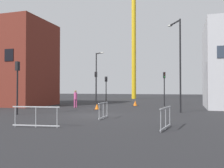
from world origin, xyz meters
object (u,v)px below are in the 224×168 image
(traffic_light_median, at_px, (96,82))
(traffic_cone_on_verge, at_px, (135,103))
(streetlamp_tall, at_px, (179,58))
(traffic_cone_orange, at_px, (97,107))
(traffic_light_near, at_px, (17,79))
(pedestrian_walking, at_px, (75,97))
(construction_crane, at_px, (132,17))
(streetlamp_short, at_px, (97,74))
(traffic_light_island, at_px, (164,83))
(traffic_light_crosswalk, at_px, (106,85))

(traffic_light_median, bearing_deg, traffic_cone_on_verge, -22.78)
(streetlamp_tall, relative_size, traffic_cone_orange, 13.74)
(traffic_light_median, bearing_deg, traffic_light_near, -93.33)
(streetlamp_tall, xyz_separation_m, traffic_cone_orange, (-7.61, 0.55, -4.38))
(streetlamp_tall, distance_m, traffic_cone_on_verge, 9.50)
(traffic_light_near, bearing_deg, traffic_light_median, 86.67)
(pedestrian_walking, distance_m, traffic_cone_orange, 3.74)
(construction_crane, distance_m, streetlamp_short, 24.95)
(streetlamp_short, height_order, traffic_cone_on_verge, streetlamp_short)
(traffic_light_island, bearing_deg, streetlamp_short, -169.78)
(traffic_cone_on_verge, bearing_deg, streetlamp_short, -168.89)
(construction_crane, distance_m, traffic_light_near, 35.58)
(streetlamp_short, xyz_separation_m, pedestrian_walking, (-1.18, -3.41, -2.65))
(traffic_light_crosswalk, relative_size, traffic_light_island, 0.95)
(traffic_light_crosswalk, xyz_separation_m, traffic_light_median, (-0.80, -1.88, 0.35))
(streetlamp_short, bearing_deg, traffic_cone_on_verge, 11.11)
(traffic_cone_on_verge, bearing_deg, streetlamp_tall, -52.37)
(traffic_light_median, bearing_deg, streetlamp_short, -66.87)
(traffic_light_median, distance_m, traffic_cone_orange, 9.59)
(construction_crane, distance_m, traffic_cone_orange, 31.35)
(construction_crane, height_order, traffic_light_crosswalk, construction_crane)
(streetlamp_tall, bearing_deg, streetlamp_short, 148.73)
(traffic_cone_on_verge, bearing_deg, pedestrian_walking, -142.62)
(traffic_cone_on_verge, bearing_deg, construction_crane, 103.65)
(construction_crane, height_order, traffic_light_median, construction_crane)
(traffic_light_crosswalk, relative_size, traffic_light_median, 0.87)
(streetlamp_short, distance_m, traffic_light_island, 7.93)
(streetlamp_tall, relative_size, traffic_light_near, 1.92)
(traffic_light_crosswalk, height_order, traffic_cone_on_verge, traffic_light_crosswalk)
(streetlamp_tall, bearing_deg, traffic_light_crosswalk, 132.80)
(streetlamp_tall, xyz_separation_m, traffic_light_island, (-1.85, 7.21, -2.00))
(streetlamp_short, relative_size, traffic_cone_on_verge, 9.95)
(pedestrian_walking, xyz_separation_m, traffic_cone_orange, (3.15, -1.85, -0.82))
(streetlamp_short, bearing_deg, construction_crane, 91.45)
(traffic_light_near, bearing_deg, traffic_cone_on_verge, 61.29)
(streetlamp_tall, bearing_deg, traffic_light_island, 104.40)
(traffic_light_near, distance_m, traffic_light_median, 14.72)
(traffic_cone_orange, bearing_deg, traffic_light_island, 49.14)
(traffic_light_crosswalk, height_order, pedestrian_walking, traffic_light_crosswalk)
(construction_crane, distance_m, traffic_light_crosswalk, 21.46)
(construction_crane, relative_size, traffic_light_median, 5.79)
(traffic_light_near, bearing_deg, traffic_light_island, 51.90)
(traffic_cone_orange, relative_size, traffic_cone_on_verge, 0.90)
(streetlamp_tall, xyz_separation_m, traffic_light_median, (-11.00, 9.14, -1.78))
(traffic_light_median, relative_size, traffic_light_island, 1.09)
(streetlamp_short, bearing_deg, traffic_light_median, 113.13)
(traffic_cone_on_verge, bearing_deg, traffic_light_near, -118.71)
(construction_crane, relative_size, pedestrian_walking, 13.50)
(traffic_light_near, height_order, traffic_light_island, traffic_light_near)
(construction_crane, relative_size, streetlamp_tall, 3.16)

